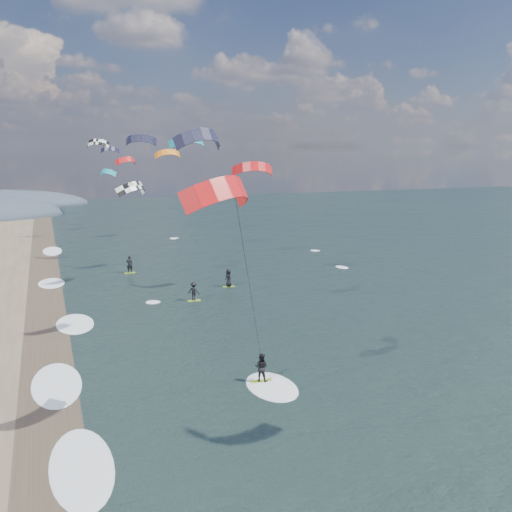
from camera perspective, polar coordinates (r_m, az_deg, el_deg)
name	(u,v)px	position (r m, az deg, el deg)	size (l,w,h in m)	color
ground	(392,494)	(23.73, 13.48, -22.12)	(260.00, 260.00, 0.00)	black
wet_sand_strip	(49,427)	(29.26, -19.96, -15.76)	(3.00, 240.00, 0.00)	#382D23
kitesurfer_near_b	(247,262)	(25.43, -0.90, -0.65)	(6.98, 8.96, 12.40)	#93BB21
far_kitesurfers	(189,280)	(52.33, -6.74, -2.40)	(8.89, 13.53, 1.80)	#93BB21
bg_kite_field	(148,153)	(70.18, -10.77, 10.05)	(13.28, 78.06, 6.02)	teal
shoreline_surf	(71,384)	(33.60, -17.98, -12.08)	(2.40, 79.40, 0.11)	white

